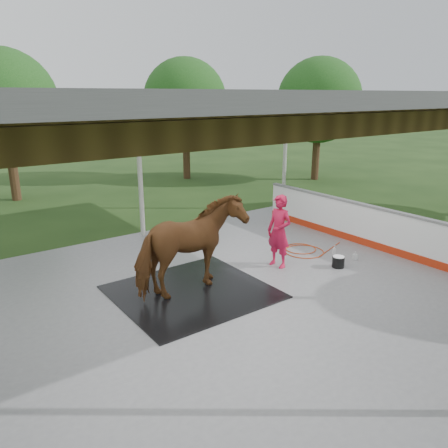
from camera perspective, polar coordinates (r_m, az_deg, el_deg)
ground at (r=9.51m, az=2.23°, el=-8.83°), size 100.00×100.00×0.00m
concrete_slab at (r=9.50m, az=2.23°, el=-8.69°), size 12.00×10.00×0.05m
pavilion_structure at (r=8.59m, az=2.54°, el=15.81°), size 12.60×10.60×4.05m
dasher_board at (r=12.51m, az=19.04°, el=-0.53°), size 0.16×8.00×1.15m
tree_belt at (r=9.49m, az=0.48°, el=14.83°), size 28.00×28.00×5.80m
rubber_mat at (r=9.39m, az=-4.18°, el=-8.80°), size 3.09×2.90×0.02m
horse at (r=9.00m, az=-4.32°, el=-2.95°), size 2.47×1.31×2.01m
handler at (r=10.51m, az=7.22°, el=-0.95°), size 0.52×0.70×1.77m
wash_bucket at (r=10.95m, az=14.71°, el=-4.77°), size 0.30×0.30×0.28m
soap_bottle_a at (r=11.68m, az=14.20°, el=-3.39°), size 0.12×0.12×0.28m
soap_bottle_b at (r=11.56m, az=16.75°, el=-3.97°), size 0.14×0.14×0.22m
hose_coil at (r=11.91m, az=10.29°, el=-3.40°), size 1.88×1.17×0.02m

